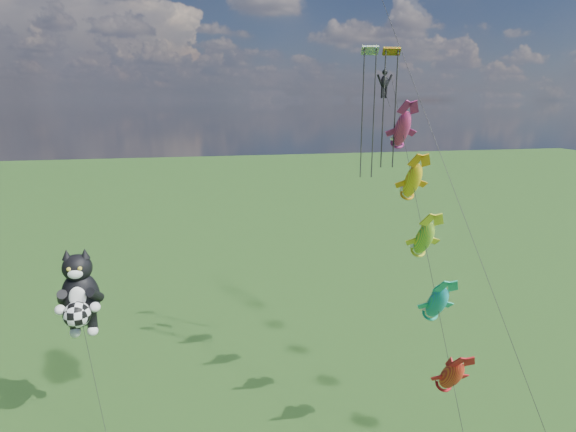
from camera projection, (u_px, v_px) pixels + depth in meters
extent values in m
cylinder|color=black|center=(95.00, 381.00, 27.79)|extent=(1.25, 2.49, 6.05)
ellipsoid|color=black|center=(81.00, 297.00, 28.04)|extent=(2.69, 2.49, 3.14)
ellipsoid|color=black|center=(77.00, 268.00, 27.51)|extent=(2.13, 2.05, 1.59)
cone|color=black|center=(67.00, 254.00, 27.22)|extent=(0.72, 0.72, 0.59)
cone|color=black|center=(85.00, 253.00, 27.42)|extent=(0.72, 0.72, 0.59)
ellipsoid|color=white|center=(75.00, 274.00, 26.94)|extent=(0.92, 0.71, 0.57)
ellipsoid|color=white|center=(78.00, 298.00, 27.27)|extent=(1.05, 0.74, 1.29)
sphere|color=gold|center=(69.00, 269.00, 26.74)|extent=(0.24, 0.24, 0.24)
sphere|color=gold|center=(80.00, 269.00, 26.86)|extent=(0.24, 0.24, 0.24)
sphere|color=white|center=(60.00, 310.00, 26.93)|extent=(0.59, 0.59, 0.59)
sphere|color=white|center=(95.00, 307.00, 27.31)|extent=(0.59, 0.59, 0.59)
sphere|color=white|center=(75.00, 332.00, 28.30)|extent=(0.63, 0.63, 0.63)
sphere|color=white|center=(93.00, 331.00, 28.49)|extent=(0.63, 0.63, 0.63)
sphere|color=white|center=(77.00, 315.00, 26.90)|extent=(1.49, 1.49, 1.49)
cylinder|color=black|center=(429.00, 265.00, 25.87)|extent=(1.49, 15.77, 20.36)
ellipsoid|color=#E54B19|center=(451.00, 375.00, 23.55)|extent=(1.12, 2.43, 2.68)
ellipsoid|color=#1993BF|center=(437.00, 303.00, 25.03)|extent=(1.12, 2.43, 2.68)
ellipsoid|color=green|center=(424.00, 238.00, 26.50)|extent=(1.12, 2.43, 2.68)
ellipsoid|color=yellow|center=(412.00, 181.00, 27.97)|extent=(1.12, 2.43, 2.68)
ellipsoid|color=#D8336D|center=(402.00, 129.00, 29.44)|extent=(1.12, 2.43, 2.68)
cylinder|color=black|center=(459.00, 204.00, 26.32)|extent=(4.72, 16.44, 26.54)
cube|color=#35A313|center=(392.00, 51.00, 28.71)|extent=(1.10, 0.60, 0.48)
cylinder|color=black|center=(383.00, 112.00, 29.47)|extent=(0.08, 0.08, 7.12)
cylinder|color=black|center=(394.00, 112.00, 29.61)|extent=(0.08, 0.08, 7.12)
cube|color=blue|center=(370.00, 50.00, 31.60)|extent=(1.18, 0.71, 0.60)
cylinder|color=black|center=(362.00, 117.00, 32.53)|extent=(0.08, 0.08, 8.62)
cylinder|color=black|center=(373.00, 117.00, 32.69)|extent=(0.08, 0.08, 8.62)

